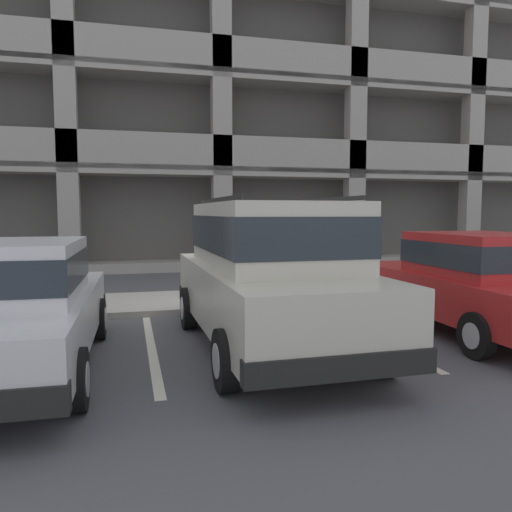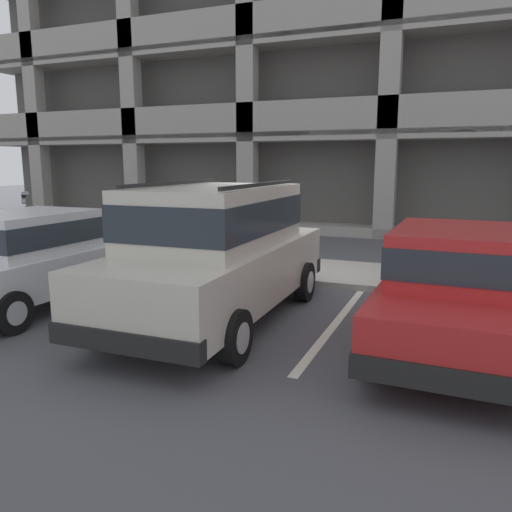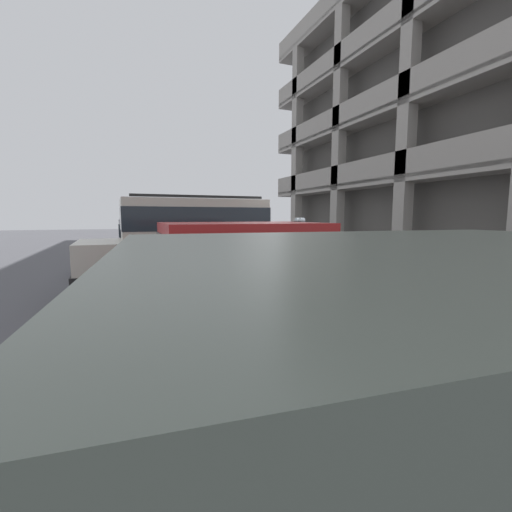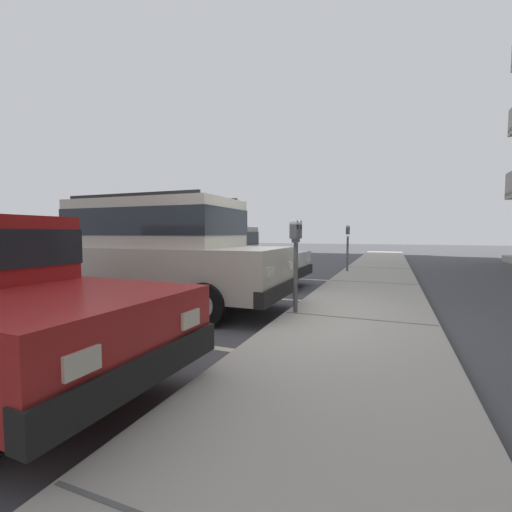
{
  "view_description": "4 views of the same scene",
  "coord_description": "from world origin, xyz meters",
  "views": [
    {
      "loc": [
        -1.88,
        -8.64,
        1.84
      ],
      "look_at": [
        0.16,
        -0.71,
        1.13
      ],
      "focal_mm": 35.0,
      "sensor_mm": 36.0,
      "label": 1
    },
    {
      "loc": [
        3.16,
        -8.65,
        2.3
      ],
      "look_at": [
        0.04,
        -0.99,
        0.76
      ],
      "focal_mm": 35.0,
      "sensor_mm": 36.0,
      "label": 2
    },
    {
      "loc": [
        7.37,
        -3.76,
        1.62
      ],
      "look_at": [
        0.12,
        -0.89,
        0.71
      ],
      "focal_mm": 24.0,
      "sensor_mm": 36.0,
      "label": 3
    },
    {
      "loc": [
        5.15,
        1.76,
        1.38
      ],
      "look_at": [
        -0.37,
        -0.44,
        0.98
      ],
      "focal_mm": 24.0,
      "sensor_mm": 36.0,
      "label": 4
    }
  ],
  "objects": [
    {
      "name": "ground_plane",
      "position": [
        0.0,
        0.0,
        -0.05
      ],
      "size": [
        80.0,
        80.0,
        0.1
      ],
      "color": "#4C4C51"
    },
    {
      "name": "sidewalk",
      "position": [
        0.0,
        1.3,
        0.06
      ],
      "size": [
        40.0,
        2.2,
        0.12
      ],
      "color": "#ADA89E",
      "rests_on": "ground_plane"
    },
    {
      "name": "parking_stall_lines",
      "position": [
        1.6,
        -1.4,
        0.0
      ],
      "size": [
        12.96,
        4.8,
        0.01
      ],
      "color": "silver",
      "rests_on": "ground_plane"
    },
    {
      "name": "silver_suv",
      "position": [
        -0.05,
        -2.26,
        1.09
      ],
      "size": [
        2.07,
        4.81,
        2.03
      ],
      "rotation": [
        0.0,
        0.0,
        0.01
      ],
      "color": "beige",
      "rests_on": "ground_plane"
    },
    {
      "name": "red_sedan",
      "position": [
        -3.17,
        -2.6,
        0.82
      ],
      "size": [
        1.9,
        4.51,
        1.54
      ],
      "rotation": [
        0.0,
        0.0,
        -0.02
      ],
      "color": "silver",
      "rests_on": "ground_plane"
    },
    {
      "name": "dark_hatchback",
      "position": [
        3.21,
        -2.13,
        0.82
      ],
      "size": [
        1.92,
        4.52,
        1.54
      ],
      "rotation": [
        0.0,
        0.0,
        -0.02
      ],
      "color": "red",
      "rests_on": "ground_plane"
    },
    {
      "name": "parking_meter_near",
      "position": [
        -0.08,
        0.35,
        1.21
      ],
      "size": [
        0.35,
        0.12,
        1.47
      ],
      "color": "#595B60",
      "rests_on": "sidewalk"
    },
    {
      "name": "parking_garage",
      "position": [
        1.02,
        12.24,
        6.03
      ],
      "size": [
        32.0,
        10.0,
        13.25
      ],
      "color": "#54514D",
      "rests_on": "ground_plane"
    }
  ]
}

